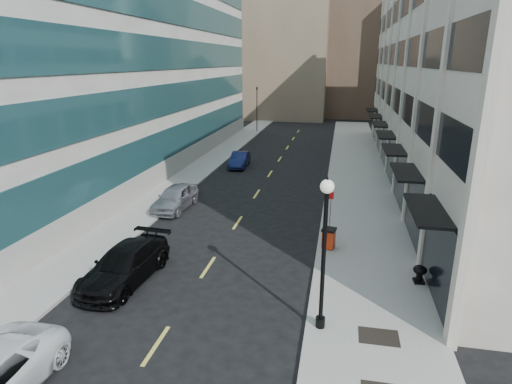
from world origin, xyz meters
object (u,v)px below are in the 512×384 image
at_px(lamppost, 324,242).
at_px(urn_planter, 420,272).
at_px(traffic_signal, 257,90).
at_px(car_black_pickup, 125,265).
at_px(car_blue_sedan, 240,160).
at_px(sign_post, 331,205).
at_px(trash_bin, 329,238).
at_px(car_silver_sedan, 175,197).

relative_size(lamppost, urn_planter, 7.00).
distance_m(traffic_signal, urn_planter, 42.93).
bearing_deg(car_black_pickup, traffic_signal, 97.90).
relative_size(car_blue_sedan, sign_post, 1.63).
distance_m(trash_bin, sign_post, 2.44).
xyz_separation_m(car_blue_sedan, trash_bin, (8.77, -16.99, 0.05)).
relative_size(trash_bin, lamppost, 0.19).
relative_size(trash_bin, urn_planter, 1.33).
bearing_deg(car_silver_sedan, sign_post, -10.49).
relative_size(car_blue_sedan, urn_planter, 5.07).
xyz_separation_m(traffic_signal, car_black_pickup, (2.30, -42.00, -4.93)).
distance_m(traffic_signal, lamppost, 45.42).
bearing_deg(car_black_pickup, car_silver_sedan, 103.16).
distance_m(trash_bin, urn_planter, 4.95).
bearing_deg(trash_bin, car_black_pickup, -136.81).
bearing_deg(traffic_signal, sign_post, -72.38).
bearing_deg(lamppost, trash_bin, 89.71).
bearing_deg(trash_bin, lamppost, -76.84).
distance_m(car_black_pickup, sign_post, 11.38).
bearing_deg(trash_bin, car_blue_sedan, 130.75).
distance_m(lamppost, sign_post, 9.37).
height_order(car_black_pickup, urn_planter, car_black_pickup).
distance_m(car_black_pickup, urn_planter, 12.98).
bearing_deg(sign_post, car_silver_sedan, 158.49).
bearing_deg(car_silver_sedan, lamppost, -45.86).
bearing_deg(urn_planter, trash_bin, 144.47).
distance_m(car_silver_sedan, lamppost, 15.71).
bearing_deg(car_blue_sedan, lamppost, -72.76).
relative_size(car_black_pickup, lamppost, 0.95).
xyz_separation_m(car_black_pickup, car_blue_sedan, (0.00, 22.00, -0.11)).
distance_m(car_silver_sedan, trash_bin, 11.21).
height_order(traffic_signal, car_black_pickup, traffic_signal).
bearing_deg(car_blue_sedan, urn_planter, -59.96).
xyz_separation_m(traffic_signal, car_blue_sedan, (2.30, -20.00, -5.04)).
height_order(car_black_pickup, sign_post, sign_post).
relative_size(car_blue_sedan, trash_bin, 3.80).
relative_size(lamppost, sign_post, 2.25).
relative_size(car_silver_sedan, car_blue_sedan, 1.13).
bearing_deg(urn_planter, lamppost, -134.53).
distance_m(traffic_signal, car_black_pickup, 42.35).
bearing_deg(urn_planter, traffic_signal, 110.74).
bearing_deg(traffic_signal, car_blue_sedan, -83.44).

